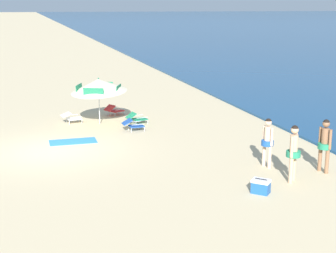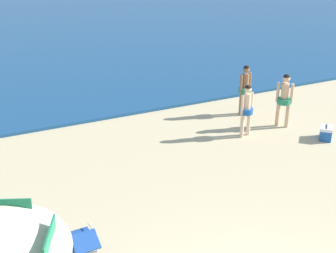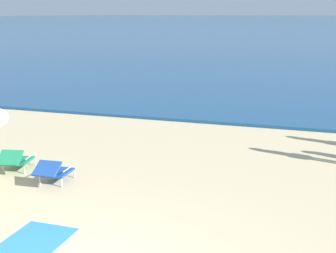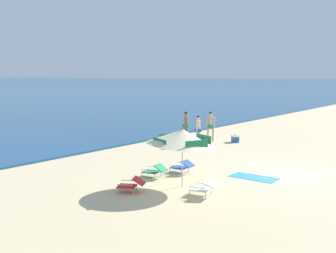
# 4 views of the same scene
# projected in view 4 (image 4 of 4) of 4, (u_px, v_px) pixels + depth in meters

# --- Properties ---
(ground_plane) EXTENTS (800.00, 800.00, 0.00)m
(ground_plane) POSITION_uv_depth(u_px,v_px,m) (285.00, 175.00, 15.78)
(ground_plane) COLOR #D1BA8E
(beach_umbrella_striped_main) EXTENTS (3.52, 3.52, 2.13)m
(beach_umbrella_striped_main) POSITION_uv_depth(u_px,v_px,m) (182.00, 138.00, 13.97)
(beach_umbrella_striped_main) COLOR silver
(beach_umbrella_striped_main) RESTS_ON ground
(lounge_chair_under_umbrella) EXTENTS (0.69, 0.98, 0.53)m
(lounge_chair_under_umbrella) POSITION_uv_depth(u_px,v_px,m) (155.00, 170.00, 15.45)
(lounge_chair_under_umbrella) COLOR #1E7F56
(lounge_chair_under_umbrella) RESTS_ON ground
(lounge_chair_beside_umbrella) EXTENTS (0.69, 0.95, 0.50)m
(lounge_chair_beside_umbrella) POSITION_uv_depth(u_px,v_px,m) (204.00, 187.00, 13.05)
(lounge_chair_beside_umbrella) COLOR white
(lounge_chair_beside_umbrella) RESTS_ON ground
(lounge_chair_facing_sea) EXTENTS (0.89, 1.03, 0.52)m
(lounge_chair_facing_sea) POSITION_uv_depth(u_px,v_px,m) (131.00, 184.00, 13.45)
(lounge_chair_facing_sea) COLOR red
(lounge_chair_facing_sea) RESTS_ON ground
(lounge_chair_spare_folded) EXTENTS (0.61, 0.92, 0.52)m
(lounge_chair_spare_folded) POSITION_uv_depth(u_px,v_px,m) (182.00, 166.00, 16.14)
(lounge_chair_spare_folded) COLOR #1E4799
(lounge_chair_spare_folded) RESTS_ON ground
(person_standing_near_shore) EXTENTS (0.50, 0.42, 1.71)m
(person_standing_near_shore) POSITION_uv_depth(u_px,v_px,m) (186.00, 124.00, 24.29)
(person_standing_near_shore) COLOR #8C6042
(person_standing_near_shore) RESTS_ON ground
(person_standing_beside) EXTENTS (0.48, 0.40, 1.63)m
(person_standing_beside) POSITION_uv_depth(u_px,v_px,m) (198.00, 128.00, 22.65)
(person_standing_beside) COLOR beige
(person_standing_beside) RESTS_ON ground
(person_wading_in) EXTENTS (0.42, 0.42, 1.74)m
(person_wading_in) POSITION_uv_depth(u_px,v_px,m) (211.00, 124.00, 23.85)
(person_wading_in) COLOR #D8A87F
(person_wading_in) RESTS_ON ground
(cooler_box) EXTENTS (0.60, 0.60, 0.43)m
(cooler_box) POSITION_uv_depth(u_px,v_px,m) (235.00, 139.00, 23.62)
(cooler_box) COLOR #1E56A8
(cooler_box) RESTS_ON ground
(beach_towel) EXTENTS (0.90, 1.80, 0.01)m
(beach_towel) POSITION_uv_depth(u_px,v_px,m) (254.00, 177.00, 15.42)
(beach_towel) COLOR #3384BC
(beach_towel) RESTS_ON ground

